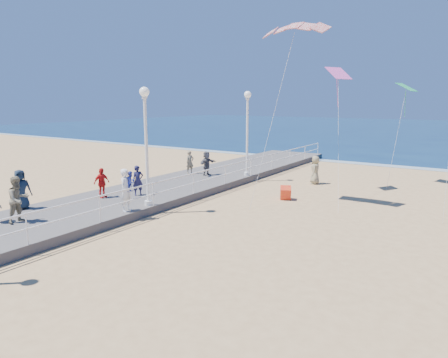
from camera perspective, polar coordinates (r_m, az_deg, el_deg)
The scene contains 20 objects.
ground at distance 15.74m, azimuth 3.63°, elevation -7.87°, with size 160.00×160.00×0.00m, color tan.
ocean at distance 78.46m, azimuth 28.10°, elevation 6.06°, with size 160.00×90.00×0.05m, color #0C2849.
surf_line at distance 34.63m, azimuth 20.76°, elevation 1.92°, with size 160.00×1.20×0.04m, color silver.
boardwalk at distance 20.31m, azimuth -15.08°, elevation -3.29°, with size 5.00×44.00×0.40m, color #645F5A.
railing at distance 18.34m, azimuth -10.14°, elevation -1.23°, with size 0.05×42.00×0.55m.
lamp_post_mid at distance 18.20m, azimuth -11.09°, elevation 6.32°, with size 0.44×0.44×5.32m.
lamp_post_far at distance 25.40m, azimuth 3.35°, elevation 7.80°, with size 0.44×0.44×5.32m.
woman_holding_toddler at distance 17.71m, azimuth -13.79°, elevation -1.55°, with size 0.68×0.45×1.86m, color white.
toddler_held at distance 17.62m, azimuth -13.15°, elevation -0.36°, with size 0.44×0.34×0.90m, color #303EB7.
spectator_0 at distance 20.59m, azimuth -12.20°, elevation -0.22°, with size 0.56×0.37×1.53m, color #1D1C3E.
spectator_1 at distance 17.62m, azimuth -27.32°, elevation -2.60°, with size 0.89×0.70×1.84m, color gray.
spectator_3 at distance 20.57m, azimuth -17.08°, elevation -0.53°, with size 0.87×0.36×1.48m, color red.
spectator_4 at distance 19.71m, azimuth -27.03°, elevation -1.34°, with size 0.86×0.56×1.76m, color #192838.
spectator_5 at distance 25.67m, azimuth -2.49°, elevation 2.27°, with size 1.44×0.46×1.56m, color #515055.
spectator_6 at distance 26.28m, azimuth -4.89°, elevation 2.39°, with size 0.55×0.36×1.51m, color #84775B.
beach_walker_c at distance 25.49m, azimuth 12.89°, elevation 1.26°, with size 0.86×0.56×1.77m, color gray.
box_kite at distance 21.25m, azimuth 8.79°, elevation -2.13°, with size 0.55×0.55×0.60m, color red.
kite_parafoil at distance 20.10m, azimuth 10.09°, elevation 20.75°, with size 3.24×0.90×0.30m, color red, non-canonical shape.
kite_diamond_pink at distance 23.74m, azimuth 16.03°, elevation 14.34°, with size 1.19×1.19×0.02m, color #E253B2.
kite_diamond_green at distance 27.31m, azimuth 24.63°, elevation 11.84°, with size 1.12×1.12×0.02m, color #25AD5F.
Camera 1 is at (7.35, -12.95, 5.10)m, focal length 32.00 mm.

